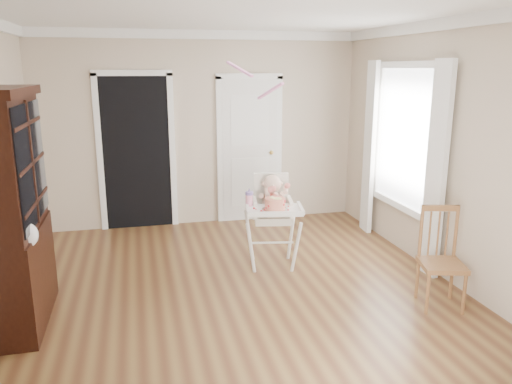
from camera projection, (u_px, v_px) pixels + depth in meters
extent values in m
plane|color=#512F1B|center=(237.00, 294.00, 5.00)|extent=(5.00, 5.00, 0.00)
plane|color=white|center=(234.00, 9.00, 4.35)|extent=(5.00, 5.00, 0.00)
plane|color=#C1AD96|center=(201.00, 130.00, 7.03)|extent=(4.50, 0.00, 4.50)
plane|color=#C1AD96|center=(448.00, 152.00, 5.19)|extent=(0.00, 5.00, 5.00)
cube|color=black|center=(137.00, 154.00, 6.88)|extent=(0.90, 0.03, 2.10)
cube|color=white|center=(100.00, 155.00, 6.77)|extent=(0.08, 0.05, 2.18)
cube|color=white|center=(173.00, 153.00, 6.99)|extent=(0.08, 0.05, 2.18)
cube|color=white|center=(132.00, 73.00, 6.61)|extent=(1.06, 0.05, 0.08)
cube|color=white|center=(250.00, 151.00, 7.25)|extent=(0.80, 0.05, 2.05)
cube|color=white|center=(220.00, 152.00, 7.15)|extent=(0.08, 0.05, 2.13)
cube|color=white|center=(279.00, 150.00, 7.35)|extent=(0.08, 0.05, 2.13)
sphere|color=gold|center=(272.00, 153.00, 7.29)|extent=(0.06, 0.06, 0.06)
cube|color=white|center=(406.00, 138.00, 5.93)|extent=(0.02, 1.20, 1.60)
cube|color=white|center=(410.00, 65.00, 5.72)|extent=(0.06, 1.36, 0.08)
cube|color=white|center=(436.00, 171.00, 5.23)|extent=(0.08, 0.28, 2.30)
cube|color=white|center=(369.00, 149.00, 6.70)|extent=(0.08, 0.28, 2.30)
cylinder|color=white|center=(251.00, 249.00, 5.44)|extent=(0.14, 0.11, 0.62)
cylinder|color=white|center=(296.00, 248.00, 5.46)|extent=(0.11, 0.14, 0.62)
cylinder|color=white|center=(249.00, 235.00, 5.88)|extent=(0.11, 0.14, 0.62)
cylinder|color=white|center=(291.00, 235.00, 5.90)|extent=(0.14, 0.11, 0.62)
cylinder|color=white|center=(272.00, 243.00, 5.62)|extent=(0.47, 0.11, 0.02)
cube|color=silver|center=(272.00, 218.00, 5.60)|extent=(0.45, 0.44, 0.08)
cube|color=silver|center=(255.00, 207.00, 5.56)|extent=(0.11, 0.35, 0.19)
cube|color=silver|center=(290.00, 207.00, 5.58)|extent=(0.11, 0.35, 0.19)
cube|color=silver|center=(271.00, 192.00, 5.71)|extent=(0.40, 0.13, 0.45)
cube|color=white|center=(274.00, 210.00, 5.32)|extent=(0.65, 0.51, 0.03)
cube|color=white|center=(276.00, 214.00, 5.12)|extent=(0.57, 0.14, 0.04)
ellipsoid|color=beige|center=(272.00, 204.00, 5.59)|extent=(0.26, 0.22, 0.28)
sphere|color=beige|center=(272.00, 184.00, 5.54)|extent=(0.23, 0.23, 0.20)
sphere|color=red|center=(273.00, 200.00, 5.52)|extent=(0.15, 0.15, 0.15)
sphere|color=red|center=(270.00, 190.00, 5.46)|extent=(0.07, 0.07, 0.07)
sphere|color=red|center=(287.00, 186.00, 5.47)|extent=(0.07, 0.07, 0.07)
cylinder|color=silver|center=(275.00, 209.00, 5.28)|extent=(0.28, 0.28, 0.01)
cylinder|color=red|center=(275.00, 204.00, 5.27)|extent=(0.22, 0.22, 0.12)
cylinder|color=#F2E08C|center=(277.00, 199.00, 5.23)|extent=(0.10, 0.10, 0.02)
cylinder|color=pink|center=(249.00, 200.00, 5.42)|extent=(0.08, 0.08, 0.12)
cylinder|color=#7761AA|center=(249.00, 193.00, 5.40)|extent=(0.08, 0.08, 0.03)
cone|color=#7761AA|center=(249.00, 190.00, 5.39)|extent=(0.03, 0.03, 0.04)
cube|color=black|center=(16.00, 276.00, 4.37)|extent=(0.48, 1.14, 0.86)
cube|color=black|center=(2.00, 164.00, 4.13)|extent=(0.44, 1.14, 1.14)
cube|color=black|center=(25.00, 170.00, 3.91)|extent=(0.02, 0.50, 1.00)
cube|color=black|center=(38.00, 157.00, 4.45)|extent=(0.02, 0.50, 1.00)
ellipsoid|color=white|center=(26.00, 235.00, 3.99)|extent=(0.19, 0.15, 0.21)
cube|color=brown|center=(442.00, 265.00, 4.66)|extent=(0.47, 0.47, 0.05)
cylinder|color=brown|center=(428.00, 293.00, 4.56)|extent=(0.03, 0.03, 0.41)
cylinder|color=brown|center=(464.00, 293.00, 4.55)|extent=(0.03, 0.03, 0.41)
cylinder|color=brown|center=(417.00, 278.00, 4.88)|extent=(0.03, 0.03, 0.41)
cylinder|color=brown|center=(451.00, 278.00, 4.87)|extent=(0.03, 0.03, 0.41)
cylinder|color=brown|center=(421.00, 232.00, 4.77)|extent=(0.03, 0.03, 0.53)
cylinder|color=brown|center=(456.00, 232.00, 4.76)|extent=(0.03, 0.03, 0.53)
cube|color=brown|center=(441.00, 208.00, 4.71)|extent=(0.35, 0.13, 0.06)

